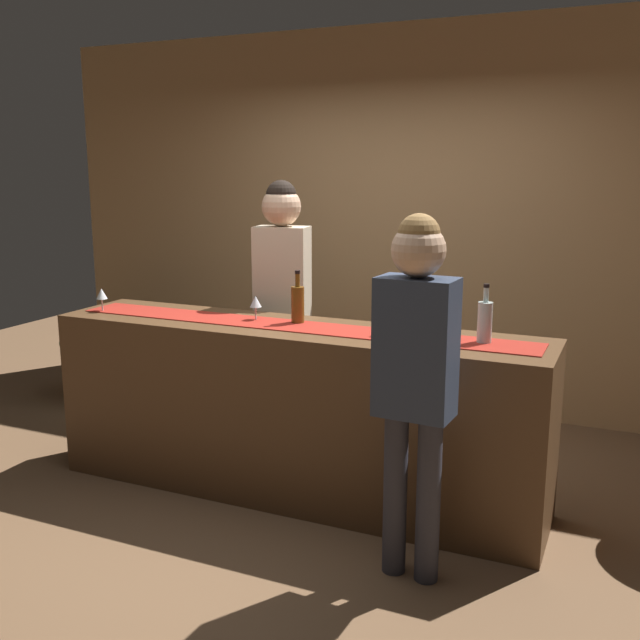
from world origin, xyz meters
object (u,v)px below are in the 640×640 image
object	(u,v)px
wine_bottle_green	(402,312)
customer_sipping	(415,361)
wine_glass_near_customer	(256,302)
potted_plant_tall	(95,349)
wine_glass_mid_counter	(102,295)
wine_bottle_clear	(485,321)
bartender	(282,285)
wine_bottle_amber	(298,304)

from	to	relation	value
wine_bottle_green	customer_sipping	bearing A→B (deg)	-67.74
wine_glass_near_customer	potted_plant_tall	bearing A→B (deg)	157.83
wine_glass_near_customer	customer_sipping	distance (m)	1.31
wine_glass_mid_counter	wine_bottle_clear	bearing A→B (deg)	3.34
wine_bottle_green	wine_bottle_clear	xyz separation A→B (m)	(0.45, -0.05, 0.00)
wine_bottle_green	bartender	xyz separation A→B (m)	(-0.96, 0.49, 0.01)
wine_bottle_green	wine_bottle_clear	bearing A→B (deg)	-6.77
wine_glass_near_customer	wine_bottle_green	bearing A→B (deg)	2.23
customer_sipping	potted_plant_tall	bearing A→B (deg)	158.72
wine_glass_near_customer	potted_plant_tall	world-z (taller)	wine_glass_near_customer
wine_bottle_amber	bartender	size ratio (longest dim) A/B	0.17
wine_bottle_amber	customer_sipping	distance (m)	1.10
customer_sipping	wine_glass_mid_counter	bearing A→B (deg)	170.90
wine_bottle_amber	wine_glass_near_customer	xyz separation A→B (m)	(-0.26, -0.03, -0.01)
wine_bottle_amber	wine_glass_mid_counter	world-z (taller)	wine_bottle_amber
wine_bottle_green	wine_bottle_clear	distance (m)	0.45
wine_bottle_amber	wine_glass_near_customer	bearing A→B (deg)	-174.44
wine_bottle_green	wine_glass_near_customer	world-z (taller)	wine_bottle_green
potted_plant_tall	bartender	bearing A→B (deg)	-7.75
wine_glass_near_customer	bartender	world-z (taller)	bartender
customer_sipping	wine_bottle_amber	bearing A→B (deg)	147.04
wine_bottle_green	wine_bottle_clear	size ratio (longest dim) A/B	1.00
wine_bottle_green	customer_sipping	world-z (taller)	customer_sipping
wine_glass_near_customer	bartender	distance (m)	0.53
wine_glass_near_customer	wine_glass_mid_counter	size ratio (longest dim) A/B	1.00
wine_bottle_clear	wine_glass_near_customer	world-z (taller)	wine_bottle_clear
wine_bottle_green	wine_bottle_amber	bearing A→B (deg)	-179.18
wine_glass_near_customer	customer_sipping	size ratio (longest dim) A/B	0.09
potted_plant_tall	customer_sipping	bearing A→B (deg)	-24.78
wine_bottle_amber	wine_bottle_clear	bearing A→B (deg)	-2.39
wine_bottle_clear	potted_plant_tall	xyz separation A→B (m)	(-3.20, 0.79, -0.66)
wine_bottle_amber	wine_glass_mid_counter	bearing A→B (deg)	-171.81
wine_bottle_green	wine_glass_near_customer	distance (m)	0.87
wine_bottle_amber	wine_glass_near_customer	world-z (taller)	wine_bottle_amber
customer_sipping	potted_plant_tall	world-z (taller)	customer_sipping
potted_plant_tall	wine_glass_mid_counter	bearing A→B (deg)	-45.73
wine_bottle_clear	wine_glass_near_customer	bearing A→B (deg)	179.16
wine_bottle_clear	potted_plant_tall	distance (m)	3.36
wine_glass_mid_counter	potted_plant_tall	distance (m)	1.44
wine_glass_near_customer	customer_sipping	xyz separation A→B (m)	(1.14, -0.63, -0.07)
wine_glass_mid_counter	potted_plant_tall	xyz separation A→B (m)	(-0.90, 0.92, -0.65)
bartender	customer_sipping	xyz separation A→B (m)	(1.24, -1.15, -0.08)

